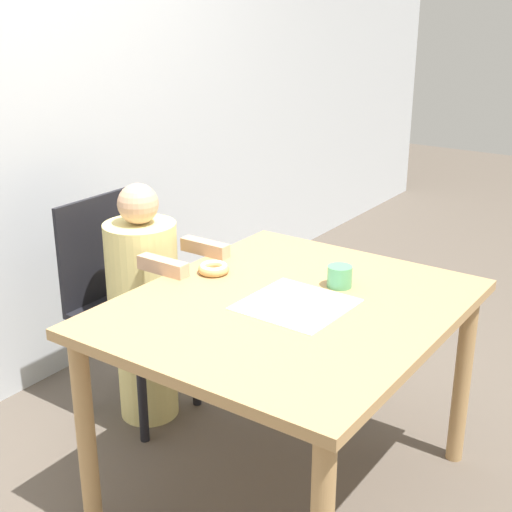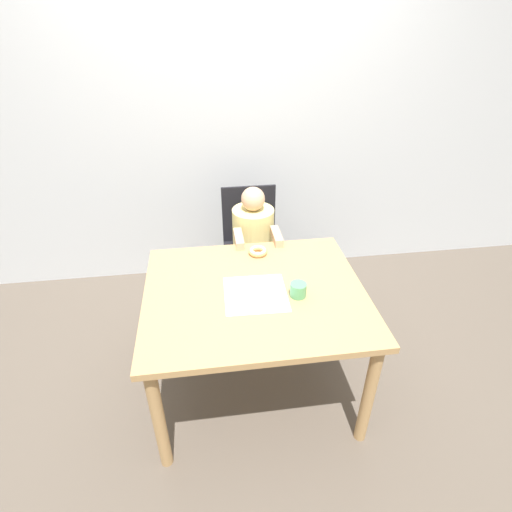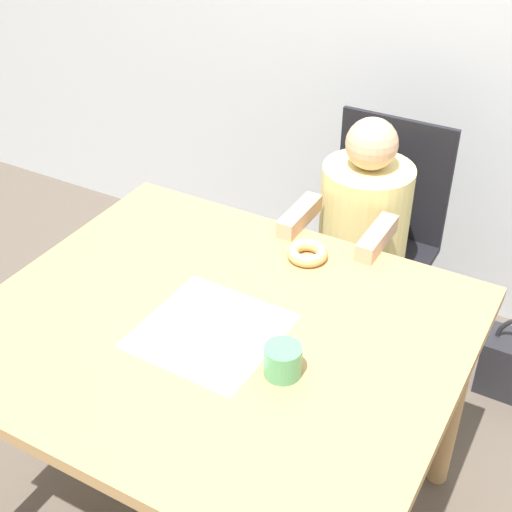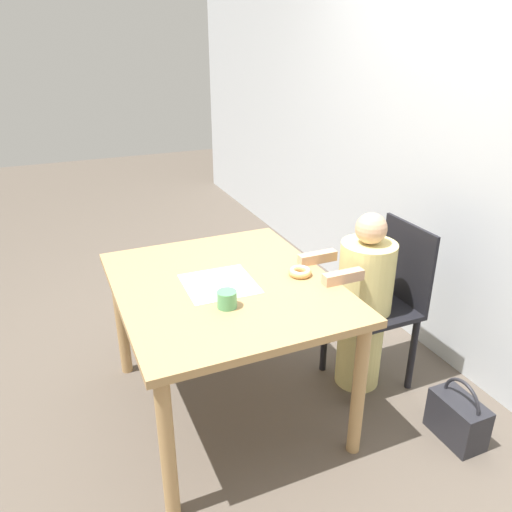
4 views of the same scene
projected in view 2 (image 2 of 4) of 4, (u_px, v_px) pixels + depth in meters
ground_plane at (255, 384)px, 2.43m from camera, size 12.00×12.00×0.00m
wall_back at (230, 120)px, 2.86m from camera, size 8.00×0.05×2.50m
dining_table at (255, 305)px, 2.10m from camera, size 1.13×0.96×0.71m
chair at (251, 248)px, 2.89m from camera, size 0.38×0.41×0.88m
child_figure at (253, 254)px, 2.78m from camera, size 0.29×0.46×0.97m
donut at (258, 251)px, 2.34m from camera, size 0.11×0.11×0.03m
napkin at (255, 294)px, 2.03m from camera, size 0.32×0.32×0.00m
handbag at (318, 275)px, 3.20m from camera, size 0.27×0.15×0.32m
cup at (298, 290)px, 2.00m from camera, size 0.08×0.08×0.07m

